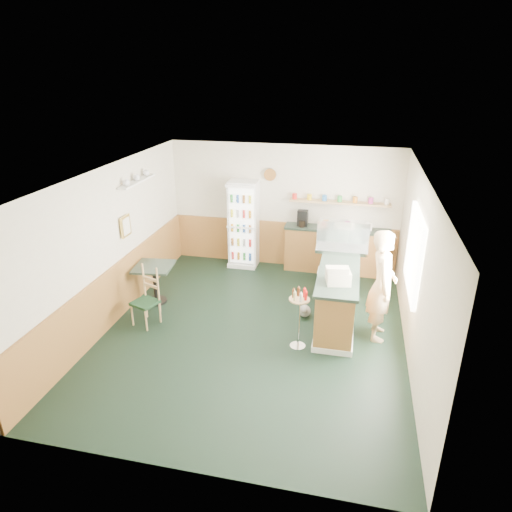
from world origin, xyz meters
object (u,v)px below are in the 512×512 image
(drinks_fridge, at_px, (244,224))
(cafe_table, at_px, (155,277))
(display_case, at_px, (343,237))
(condiment_stand, at_px, (299,311))
(shopkeeper, at_px, (382,286))
(cafe_chair, at_px, (146,294))
(cash_register, at_px, (338,276))

(drinks_fridge, relative_size, cafe_table, 2.53)
(display_case, relative_size, cafe_table, 1.25)
(condiment_stand, height_order, cafe_table, condiment_stand)
(condiment_stand, bearing_deg, drinks_fridge, 118.55)
(drinks_fridge, xyz_separation_m, display_case, (2.20, -1.21, 0.32))
(drinks_fridge, relative_size, shopkeeper, 1.03)
(shopkeeper, bearing_deg, drinks_fridge, 49.13)
(drinks_fridge, bearing_deg, display_case, -28.96)
(cafe_table, height_order, cafe_chair, cafe_chair)
(condiment_stand, bearing_deg, cafe_chair, 175.56)
(shopkeeper, relative_size, cafe_table, 2.46)
(display_case, xyz_separation_m, condiment_stand, (-0.55, -1.81, -0.62))
(drinks_fridge, bearing_deg, condiment_stand, -61.45)
(cafe_table, bearing_deg, cafe_chair, -76.61)
(drinks_fridge, xyz_separation_m, condiment_stand, (1.65, -3.02, -0.31))
(drinks_fridge, height_order, condiment_stand, drinks_fridge)
(shopkeeper, xyz_separation_m, cafe_table, (-4.10, 0.31, -0.40))
(cash_register, height_order, cafe_table, cash_register)
(drinks_fridge, height_order, cash_register, drinks_fridge)
(cash_register, distance_m, cafe_chair, 3.29)
(shopkeeper, height_order, cafe_table, shopkeeper)
(cash_register, relative_size, cafe_chair, 0.37)
(cash_register, relative_size, condiment_stand, 0.38)
(display_case, xyz_separation_m, cafe_chair, (-3.23, -1.60, -0.73))
(drinks_fridge, xyz_separation_m, cafe_chair, (-1.04, -2.82, -0.42))
(display_case, bearing_deg, cafe_table, -165.31)
(drinks_fridge, xyz_separation_m, cafe_table, (-1.20, -2.11, -0.43))
(condiment_stand, distance_m, cafe_table, 3.00)
(drinks_fridge, relative_size, cafe_chair, 1.84)
(cafe_table, distance_m, cafe_chair, 0.73)
(cafe_table, relative_size, cafe_chair, 0.73)
(condiment_stand, bearing_deg, cash_register, 37.96)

